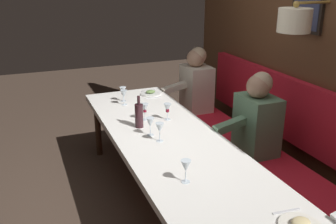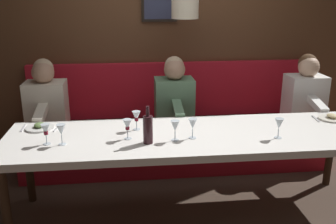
# 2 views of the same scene
# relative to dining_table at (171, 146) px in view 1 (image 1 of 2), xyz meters

# --- Properties ---
(ground_plane) EXTENTS (12.00, 12.00, 0.00)m
(ground_plane) POSITION_rel_dining_table_xyz_m (0.00, 0.00, -0.68)
(ground_plane) COLOR #423328
(dining_table) EXTENTS (0.90, 3.09, 0.74)m
(dining_table) POSITION_rel_dining_table_xyz_m (0.00, 0.00, 0.00)
(dining_table) COLOR silver
(dining_table) RESTS_ON ground_plane
(banquette_bench) EXTENTS (0.52, 3.29, 0.45)m
(banquette_bench) POSITION_rel_dining_table_xyz_m (0.89, 0.00, -0.46)
(banquette_bench) COLOR red
(banquette_bench) RESTS_ON ground_plane
(back_wall_panel) EXTENTS (0.59, 4.49, 2.90)m
(back_wall_panel) POSITION_rel_dining_table_xyz_m (1.46, 0.00, 0.68)
(back_wall_panel) COLOR #51331E
(back_wall_panel) RESTS_ON ground_plane
(diner_near) EXTENTS (0.60, 0.40, 0.79)m
(diner_near) POSITION_rel_dining_table_xyz_m (0.88, 0.05, 0.13)
(diner_near) COLOR #567A5B
(diner_near) RESTS_ON banquette_bench
(diner_middle) EXTENTS (0.60, 0.40, 0.79)m
(diner_middle) POSITION_rel_dining_table_xyz_m (0.88, 1.35, 0.13)
(diner_middle) COLOR beige
(diner_middle) RESTS_ON banquette_bench
(place_setting_0) EXTENTS (0.24, 0.32, 0.05)m
(place_setting_0) POSITION_rel_dining_table_xyz_m (0.27, 1.29, 0.07)
(place_setting_0) COLOR silver
(place_setting_0) RESTS_ON dining_table
(wine_glass_0) EXTENTS (0.07, 0.07, 0.16)m
(wine_glass_0) POSITION_rel_dining_table_xyz_m (-0.10, 0.02, 0.17)
(wine_glass_0) COLOR silver
(wine_glass_0) RESTS_ON dining_table
(wine_glass_1) EXTENTS (0.07, 0.07, 0.16)m
(wine_glass_1) POSITION_rel_dining_table_xyz_m (-0.17, -0.67, 0.17)
(wine_glass_1) COLOR silver
(wine_glass_1) RESTS_ON dining_table
(wine_glass_2) EXTENTS (0.07, 0.07, 0.16)m
(wine_glass_2) POSITION_rel_dining_table_xyz_m (-0.10, 1.16, 0.17)
(wine_glass_2) COLOR silver
(wine_glass_2) RESTS_ON dining_table
(wine_glass_3) EXTENTS (0.07, 0.07, 0.16)m
(wine_glass_3) POSITION_rel_dining_table_xyz_m (0.15, 0.46, 0.17)
(wine_glass_3) COLOR silver
(wine_glass_3) RESTS_ON dining_table
(wine_glass_4) EXTENTS (0.07, 0.07, 0.16)m
(wine_glass_4) POSITION_rel_dining_table_xyz_m (-0.12, 1.04, 0.17)
(wine_glass_4) COLOR silver
(wine_glass_4) RESTS_ON dining_table
(wine_glass_5) EXTENTS (0.07, 0.07, 0.16)m
(wine_glass_5) POSITION_rel_dining_table_xyz_m (-0.13, 0.17, 0.17)
(wine_glass_5) COLOR silver
(wine_glass_5) RESTS_ON dining_table
(wine_glass_6) EXTENTS (0.07, 0.07, 0.16)m
(wine_glass_6) POSITION_rel_dining_table_xyz_m (-0.06, 0.54, 0.17)
(wine_glass_6) COLOR silver
(wine_glass_6) RESTS_ON dining_table
(wine_bottle) EXTENTS (0.08, 0.08, 0.30)m
(wine_bottle) POSITION_rel_dining_table_xyz_m (-0.16, 0.38, 0.17)
(wine_bottle) COLOR #33191E
(wine_bottle) RESTS_ON dining_table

